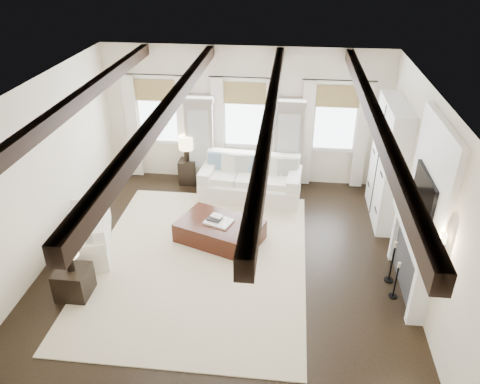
# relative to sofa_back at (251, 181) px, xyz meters

# --- Properties ---
(ground) EXTENTS (7.50, 7.50, 0.00)m
(ground) POSITION_rel_sofa_back_xyz_m (-0.23, -2.88, -0.39)
(ground) COLOR black
(ground) RESTS_ON ground
(room_shell) EXTENTS (6.54, 7.54, 3.22)m
(room_shell) POSITION_rel_sofa_back_xyz_m (0.52, -1.98, 1.50)
(room_shell) COLOR white
(room_shell) RESTS_ON ground
(area_rug) EXTENTS (3.89, 4.97, 0.02)m
(area_rug) POSITION_rel_sofa_back_xyz_m (-0.72, -2.55, -0.38)
(area_rug) COLOR beige
(area_rug) RESTS_ON ground
(sofa_back) EXTENTS (2.29, 1.17, 0.95)m
(sofa_back) POSITION_rel_sofa_back_xyz_m (0.00, 0.00, 0.00)
(sofa_back) COLOR white
(sofa_back) RESTS_ON ground
(sofa_left) EXTENTS (1.49, 2.14, 0.84)m
(sofa_left) POSITION_rel_sofa_back_xyz_m (-2.92, -2.26, -0.05)
(sofa_left) COLOR white
(sofa_left) RESTS_ON ground
(ottoman) EXTENTS (1.82, 1.48, 0.41)m
(ottoman) POSITION_rel_sofa_back_xyz_m (-0.44, -1.84, -0.18)
(ottoman) COLOR black
(ottoman) RESTS_ON ground
(tray) EXTENTS (0.60, 0.53, 0.04)m
(tray) POSITION_rel_sofa_back_xyz_m (-0.46, -1.84, 0.04)
(tray) COLOR white
(tray) RESTS_ON ottoman
(book_lower) EXTENTS (0.31, 0.28, 0.04)m
(book_lower) POSITION_rel_sofa_back_xyz_m (-0.54, -1.80, 0.08)
(book_lower) COLOR #262628
(book_lower) RESTS_ON tray
(book_upper) EXTENTS (0.27, 0.24, 0.03)m
(book_upper) POSITION_rel_sofa_back_xyz_m (-0.50, -1.75, 0.12)
(book_upper) COLOR beige
(book_upper) RESTS_ON book_lower
(side_table_front) EXTENTS (0.53, 0.53, 0.53)m
(side_table_front) POSITION_rel_sofa_back_xyz_m (-2.60, -3.67, -0.13)
(side_table_front) COLOR black
(side_table_front) RESTS_ON ground
(lamp_front) EXTENTS (0.34, 0.34, 0.59)m
(lamp_front) POSITION_rel_sofa_back_xyz_m (-2.60, -3.67, 0.54)
(lamp_front) COLOR black
(lamp_front) RESTS_ON side_table_front
(side_table_back) EXTENTS (0.40, 0.40, 0.60)m
(side_table_back) POSITION_rel_sofa_back_xyz_m (-1.56, 0.49, -0.09)
(side_table_back) COLOR black
(side_table_back) RESTS_ON ground
(lamp_back) EXTENTS (0.36, 0.36, 0.62)m
(lamp_back) POSITION_rel_sofa_back_xyz_m (-1.56, 0.49, 0.62)
(lamp_back) COLOR black
(lamp_back) RESTS_ON side_table_back
(candlestick_near) EXTENTS (0.14, 0.14, 0.71)m
(candlestick_near) POSITION_rel_sofa_back_xyz_m (2.67, -3.13, -0.10)
(candlestick_near) COLOR black
(candlestick_near) RESTS_ON ground
(candlestick_far) EXTENTS (0.17, 0.17, 0.82)m
(candlestick_far) POSITION_rel_sofa_back_xyz_m (2.67, -2.71, -0.05)
(candlestick_far) COLOR black
(candlestick_far) RESTS_ON ground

